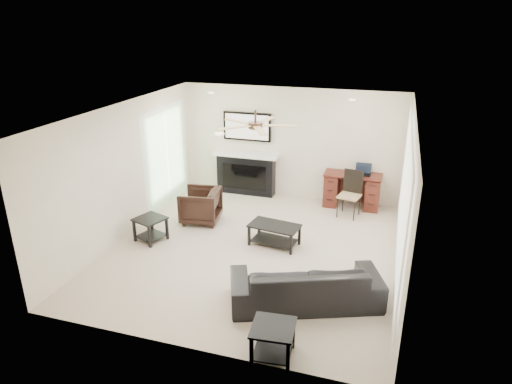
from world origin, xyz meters
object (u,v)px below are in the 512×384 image
fireplace_unit (246,154)px  desk (352,190)px  sofa (306,283)px  coffee_table (274,235)px  armchair (200,206)px

fireplace_unit → desk: 2.53m
sofa → fireplace_unit: bearing=-81.8°
sofa → fireplace_unit: 4.54m
sofa → fireplace_unit: (-2.22, 3.91, 0.64)m
coffee_table → desk: 2.53m
coffee_table → desk: size_ratio=0.74×
coffee_table → armchair: bearing=170.7°
coffee_table → fireplace_unit: size_ratio=0.47×
desk → coffee_table: bearing=-117.0°
armchair → coffee_table: 1.79m
armchair → fireplace_unit: fireplace_unit is taller
sofa → armchair: size_ratio=2.85×
coffee_table → fireplace_unit: bearing=128.3°
armchair → coffee_table: armchair is taller
armchair → desk: desk is taller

